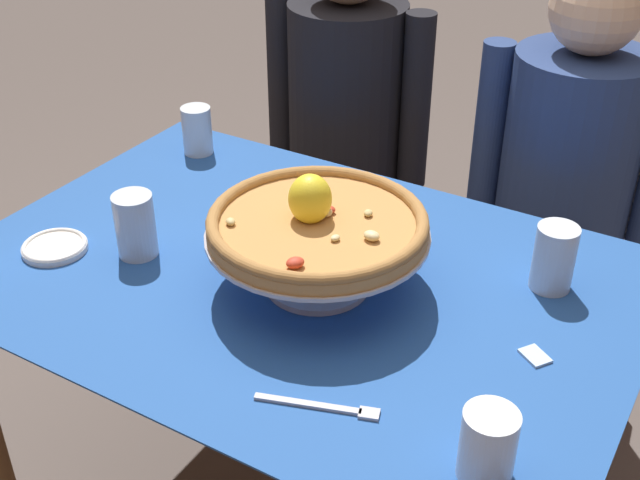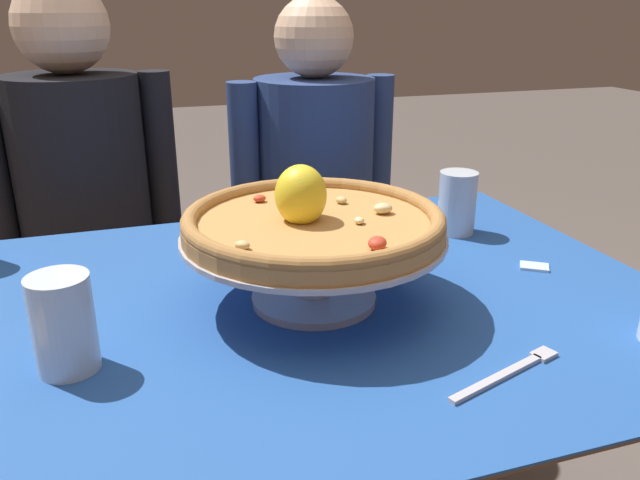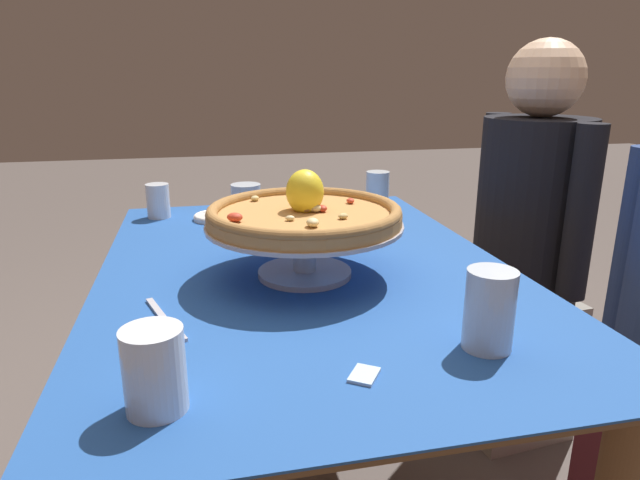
{
  "view_description": "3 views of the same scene",
  "coord_description": "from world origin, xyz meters",
  "px_view_note": "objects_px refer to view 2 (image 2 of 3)",
  "views": [
    {
      "loc": [
        0.71,
        -1.1,
        1.64
      ],
      "look_at": [
        0.04,
        0.02,
        0.82
      ],
      "focal_mm": 45.87,
      "sensor_mm": 36.0,
      "label": 1
    },
    {
      "loc": [
        -0.21,
        -0.89,
        1.2
      ],
      "look_at": [
        0.08,
        0.03,
        0.83
      ],
      "focal_mm": 35.31,
      "sensor_mm": 36.0,
      "label": 2
    },
    {
      "loc": [
        1.15,
        -0.22,
        1.16
      ],
      "look_at": [
        0.01,
        0.03,
        0.81
      ],
      "focal_mm": 30.94,
      "sensor_mm": 36.0,
      "label": 3
    }
  ],
  "objects_px": {
    "pizza": "(313,220)",
    "sugar_packet": "(534,267)",
    "dinner_fork": "(510,371)",
    "diner_left": "(91,244)",
    "water_glass_back_right": "(457,206)",
    "pizza_stand": "(314,254)",
    "water_glass_side_left": "(64,329)",
    "diner_right": "(315,223)"
  },
  "relations": [
    {
      "from": "pizza_stand",
      "to": "water_glass_side_left",
      "type": "xyz_separation_m",
      "value": [
        -0.36,
        -0.09,
        -0.02
      ]
    },
    {
      "from": "pizza",
      "to": "sugar_packet",
      "type": "distance_m",
      "value": 0.44
    },
    {
      "from": "pizza_stand",
      "to": "water_glass_side_left",
      "type": "distance_m",
      "value": 0.38
    },
    {
      "from": "pizza",
      "to": "dinner_fork",
      "type": "bearing_deg",
      "value": -57.21
    },
    {
      "from": "water_glass_side_left",
      "to": "diner_right",
      "type": "xyz_separation_m",
      "value": [
        0.62,
        0.89,
        -0.22
      ]
    },
    {
      "from": "water_glass_side_left",
      "to": "diner_left",
      "type": "bearing_deg",
      "value": 90.28
    },
    {
      "from": "water_glass_side_left",
      "to": "diner_left",
      "type": "distance_m",
      "value": 0.88
    },
    {
      "from": "dinner_fork",
      "to": "sugar_packet",
      "type": "relative_size",
      "value": 3.88
    },
    {
      "from": "water_glass_back_right",
      "to": "dinner_fork",
      "type": "xyz_separation_m",
      "value": [
        -0.2,
        -0.5,
        -0.05
      ]
    },
    {
      "from": "diner_left",
      "to": "water_glass_side_left",
      "type": "bearing_deg",
      "value": -89.72
    },
    {
      "from": "pizza_stand",
      "to": "water_glass_back_right",
      "type": "height_order",
      "value": "water_glass_back_right"
    },
    {
      "from": "pizza_stand",
      "to": "sugar_packet",
      "type": "height_order",
      "value": "pizza_stand"
    },
    {
      "from": "pizza_stand",
      "to": "pizza",
      "type": "height_order",
      "value": "pizza"
    },
    {
      "from": "pizza",
      "to": "diner_right",
      "type": "xyz_separation_m",
      "value": [
        0.25,
        0.8,
        -0.3
      ]
    },
    {
      "from": "dinner_fork",
      "to": "diner_left",
      "type": "bearing_deg",
      "value": 117.53
    },
    {
      "from": "pizza_stand",
      "to": "sugar_packet",
      "type": "distance_m",
      "value": 0.43
    },
    {
      "from": "pizza_stand",
      "to": "diner_left",
      "type": "distance_m",
      "value": 0.88
    },
    {
      "from": "water_glass_back_right",
      "to": "diner_right",
      "type": "distance_m",
      "value": 0.63
    },
    {
      "from": "diner_left",
      "to": "diner_right",
      "type": "height_order",
      "value": "diner_left"
    },
    {
      "from": "pizza_stand",
      "to": "diner_right",
      "type": "distance_m",
      "value": 0.87
    },
    {
      "from": "pizza",
      "to": "water_glass_back_right",
      "type": "bearing_deg",
      "value": 29.95
    },
    {
      "from": "dinner_fork",
      "to": "sugar_packet",
      "type": "xyz_separation_m",
      "value": [
        0.24,
        0.29,
        -0.0
      ]
    },
    {
      "from": "pizza",
      "to": "sugar_packet",
      "type": "relative_size",
      "value": 8.08
    },
    {
      "from": "water_glass_back_right",
      "to": "sugar_packet",
      "type": "distance_m",
      "value": 0.22
    },
    {
      "from": "diner_right",
      "to": "water_glass_back_right",
      "type": "bearing_deg",
      "value": -77.64
    },
    {
      "from": "pizza_stand",
      "to": "dinner_fork",
      "type": "bearing_deg",
      "value": -57.36
    },
    {
      "from": "pizza_stand",
      "to": "diner_left",
      "type": "bearing_deg",
      "value": 115.54
    },
    {
      "from": "dinner_fork",
      "to": "diner_left",
      "type": "distance_m",
      "value": 1.2
    },
    {
      "from": "water_glass_back_right",
      "to": "diner_left",
      "type": "height_order",
      "value": "diner_left"
    },
    {
      "from": "pizza_stand",
      "to": "dinner_fork",
      "type": "relative_size",
      "value": 2.13
    },
    {
      "from": "diner_left",
      "to": "diner_right",
      "type": "relative_size",
      "value": 1.03
    },
    {
      "from": "pizza",
      "to": "diner_left",
      "type": "xyz_separation_m",
      "value": [
        -0.37,
        0.77,
        -0.28
      ]
    },
    {
      "from": "pizza_stand",
      "to": "dinner_fork",
      "type": "height_order",
      "value": "pizza_stand"
    },
    {
      "from": "water_glass_side_left",
      "to": "diner_right",
      "type": "relative_size",
      "value": 0.11
    },
    {
      "from": "dinner_fork",
      "to": "diner_right",
      "type": "height_order",
      "value": "diner_right"
    },
    {
      "from": "water_glass_back_right",
      "to": "diner_left",
      "type": "relative_size",
      "value": 0.1
    },
    {
      "from": "water_glass_side_left",
      "to": "dinner_fork",
      "type": "bearing_deg",
      "value": -19.3
    },
    {
      "from": "water_glass_back_right",
      "to": "water_glass_side_left",
      "type": "height_order",
      "value": "water_glass_side_left"
    },
    {
      "from": "pizza_stand",
      "to": "pizza",
      "type": "xyz_separation_m",
      "value": [
        -0.0,
        0.0,
        0.06
      ]
    },
    {
      "from": "water_glass_back_right",
      "to": "diner_right",
      "type": "bearing_deg",
      "value": 102.36
    },
    {
      "from": "dinner_fork",
      "to": "sugar_packet",
      "type": "height_order",
      "value": "dinner_fork"
    },
    {
      "from": "water_glass_side_left",
      "to": "pizza",
      "type": "bearing_deg",
      "value": 13.89
    }
  ]
}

